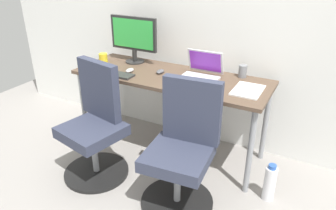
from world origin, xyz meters
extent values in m
plane|color=gray|center=(0.00, 0.00, 0.00)|extent=(5.28, 5.28, 0.00)
cube|color=white|center=(0.00, 0.39, 1.30)|extent=(4.40, 0.04, 2.60)
cube|color=brown|center=(0.00, 0.00, 0.73)|extent=(1.70, 0.61, 0.03)
cylinder|color=gray|center=(-0.80, -0.26, 0.36)|extent=(0.04, 0.04, 0.72)
cylinder|color=gray|center=(0.80, -0.26, 0.36)|extent=(0.04, 0.04, 0.72)
cylinder|color=gray|center=(-0.80, 0.26, 0.36)|extent=(0.04, 0.04, 0.72)
cylinder|color=gray|center=(0.80, 0.26, 0.36)|extent=(0.04, 0.04, 0.72)
cylinder|color=black|center=(-0.38, -0.63, 0.01)|extent=(0.54, 0.54, 0.03)
cylinder|color=gray|center=(-0.38, -0.63, 0.20)|extent=(0.05, 0.05, 0.34)
cube|color=#33384C|center=(-0.38, -0.63, 0.41)|extent=(0.52, 0.52, 0.09)
cube|color=#33384C|center=(-0.42, -0.45, 0.70)|extent=(0.43, 0.16, 0.48)
cylinder|color=black|center=(0.38, -0.63, 0.01)|extent=(0.54, 0.54, 0.03)
cylinder|color=gray|center=(0.38, -0.63, 0.20)|extent=(0.05, 0.05, 0.34)
cube|color=#33384C|center=(0.38, -0.63, 0.41)|extent=(0.48, 0.48, 0.09)
cube|color=#33384C|center=(0.40, -0.44, 0.70)|extent=(0.42, 0.11, 0.48)
cylinder|color=white|center=(0.97, -0.26, 0.14)|extent=(0.09, 0.09, 0.28)
cylinder|color=#2D59B2|center=(0.97, -0.26, 0.30)|extent=(0.06, 0.06, 0.03)
cylinder|color=#262626|center=(-0.48, 0.17, 0.76)|extent=(0.18, 0.18, 0.01)
cylinder|color=#262626|center=(-0.48, 0.17, 0.82)|extent=(0.04, 0.04, 0.11)
cube|color=#262626|center=(-0.48, 0.17, 1.03)|extent=(0.48, 0.03, 0.31)
cube|color=green|center=(-0.48, 0.15, 1.03)|extent=(0.43, 0.00, 0.26)
cube|color=silver|center=(0.25, 0.01, 0.76)|extent=(0.31, 0.22, 0.02)
cube|color=silver|center=(0.25, 0.15, 0.87)|extent=(0.31, 0.07, 0.20)
cube|color=purple|center=(0.25, 0.15, 0.87)|extent=(0.28, 0.06, 0.17)
cube|color=#2D2D2D|center=(-0.43, -0.22, 0.76)|extent=(0.34, 0.12, 0.02)
cube|color=#2D2D2D|center=(0.25, -0.18, 0.76)|extent=(0.34, 0.12, 0.02)
ellipsoid|color=#B7B7B7|center=(-0.36, -0.09, 0.77)|extent=(0.06, 0.10, 0.03)
ellipsoid|color=#515156|center=(-0.11, 0.01, 0.77)|extent=(0.06, 0.10, 0.03)
cylinder|color=yellow|center=(-0.73, 0.01, 0.80)|extent=(0.08, 0.08, 0.09)
cylinder|color=slate|center=(0.56, 0.25, 0.80)|extent=(0.07, 0.07, 0.10)
cube|color=black|center=(0.47, -0.18, 0.75)|extent=(0.07, 0.14, 0.01)
cube|color=white|center=(0.68, -0.03, 0.76)|extent=(0.21, 0.30, 0.01)
camera|label=1|loc=(1.19, -2.29, 1.71)|focal=34.09mm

